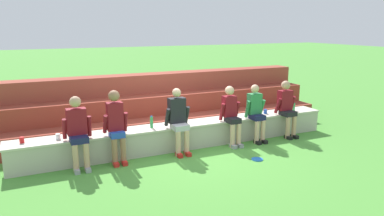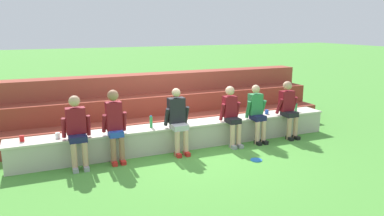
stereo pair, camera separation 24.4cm
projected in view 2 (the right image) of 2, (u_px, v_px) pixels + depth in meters
ground_plane at (189, 150)px, 8.26m from camera, size 80.00×80.00×0.00m
stone_seating_wall at (185, 134)px, 8.45m from camera, size 7.53×0.60×0.56m
brick_bleachers at (161, 108)px, 9.85m from camera, size 8.74×1.68×1.47m
person_far_left at (77, 129)px, 7.16m from camera, size 0.55×0.57×1.42m
person_left_of_center at (115, 123)px, 7.43m from camera, size 0.49×0.48×1.49m
person_center at (178, 119)px, 7.96m from camera, size 0.55×0.56×1.43m
person_right_of_center at (232, 114)px, 8.49m from camera, size 0.49×0.57×1.38m
person_far_right at (257, 112)px, 8.73m from camera, size 0.50×0.52×1.38m
person_rightmost_edge at (288, 107)px, 9.09m from camera, size 0.53×0.55×1.41m
water_bottle_near_right at (151, 122)px, 8.03m from camera, size 0.07×0.07×0.27m
water_bottle_near_left at (186, 119)px, 8.40m from camera, size 0.07×0.07×0.21m
water_bottle_mid_left at (296, 107)px, 9.55m from camera, size 0.07×0.07×0.22m
plastic_cup_left_end at (22, 138)px, 7.08m from camera, size 0.09×0.09×0.12m
plastic_cup_right_end at (58, 135)px, 7.29m from camera, size 0.09×0.09×0.11m
plastic_cup_middle at (267, 112)px, 9.26m from camera, size 0.09×0.09×0.11m
frisbee at (256, 160)px, 7.64m from camera, size 0.24×0.24×0.02m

